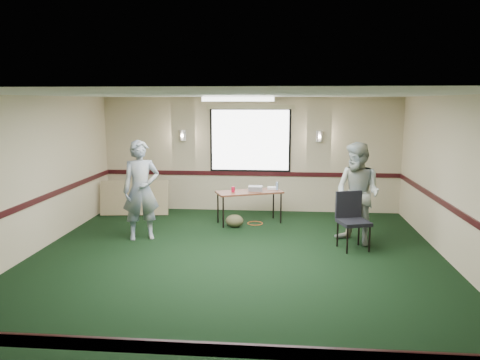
# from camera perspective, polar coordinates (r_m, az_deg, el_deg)

# --- Properties ---
(ground) EXTENTS (8.00, 8.00, 0.00)m
(ground) POSITION_cam_1_polar(r_m,az_deg,el_deg) (7.48, -0.91, -10.79)
(ground) COLOR black
(ground) RESTS_ON ground
(room_shell) EXTENTS (8.00, 8.02, 8.00)m
(room_shell) POSITION_cam_1_polar(r_m,az_deg,el_deg) (9.18, 0.46, 3.20)
(room_shell) COLOR #BEB289
(room_shell) RESTS_ON ground
(folding_table) EXTENTS (1.50, 1.04, 0.70)m
(folding_table) POSITION_cam_1_polar(r_m,az_deg,el_deg) (10.02, 1.15, -1.67)
(folding_table) COLOR #512917
(folding_table) RESTS_ON ground
(projector) EXTENTS (0.30, 0.26, 0.10)m
(projector) POSITION_cam_1_polar(r_m,az_deg,el_deg) (10.07, 1.90, -1.03)
(projector) COLOR gray
(projector) RESTS_ON folding_table
(game_console) EXTENTS (0.22, 0.17, 0.05)m
(game_console) POSITION_cam_1_polar(r_m,az_deg,el_deg) (10.25, 3.97, -0.99)
(game_console) COLOR silver
(game_console) RESTS_ON folding_table
(red_cup) EXTENTS (0.08, 0.08, 0.12)m
(red_cup) POSITION_cam_1_polar(r_m,az_deg,el_deg) (9.91, -0.85, -1.16)
(red_cup) COLOR #B80C2A
(red_cup) RESTS_ON folding_table
(water_bottle) EXTENTS (0.05, 0.05, 0.18)m
(water_bottle) POSITION_cam_1_polar(r_m,az_deg,el_deg) (10.15, 4.54, -0.74)
(water_bottle) COLOR #7EA3CF
(water_bottle) RESTS_ON folding_table
(duffel_bag) EXTENTS (0.41, 0.33, 0.27)m
(duffel_bag) POSITION_cam_1_polar(r_m,az_deg,el_deg) (9.80, -0.66, -5.01)
(duffel_bag) COLOR #4A432A
(duffel_bag) RESTS_ON ground
(cable_coil) EXTENTS (0.40, 0.40, 0.02)m
(cable_coil) POSITION_cam_1_polar(r_m,az_deg,el_deg) (10.10, 1.85, -5.29)
(cable_coil) COLOR #C34D18
(cable_coil) RESTS_ON ground
(folded_table) EXTENTS (1.57, 0.41, 0.79)m
(folded_table) POSITION_cam_1_polar(r_m,az_deg,el_deg) (11.06, -12.75, -2.15)
(folded_table) COLOR #9C8E60
(folded_table) RESTS_ON ground
(conference_chair) EXTENTS (0.62, 0.63, 1.01)m
(conference_chair) POSITION_cam_1_polar(r_m,az_deg,el_deg) (8.58, 13.43, -4.24)
(conference_chair) COLOR black
(conference_chair) RESTS_ON ground
(person_left) EXTENTS (0.81, 0.67, 1.89)m
(person_left) POSITION_cam_1_polar(r_m,az_deg,el_deg) (9.02, -11.96, -1.22)
(person_left) COLOR #3D5386
(person_left) RESTS_ON ground
(person_right) EXTENTS (1.14, 1.15, 1.87)m
(person_right) POSITION_cam_1_polar(r_m,az_deg,el_deg) (8.78, 14.15, -1.64)
(person_right) COLOR #7EA1C4
(person_right) RESTS_ON ground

